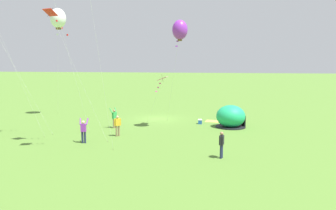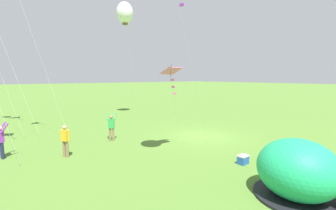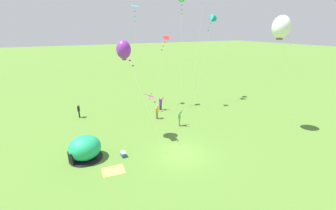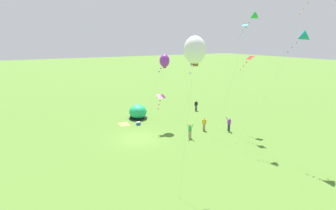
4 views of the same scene
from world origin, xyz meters
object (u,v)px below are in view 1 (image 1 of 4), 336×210
(popup_tent, at_px, (231,117))
(kite_pink, at_px, (161,80))
(cooler_box, at_px, (200,122))
(kite_white, at_px, (58,18))
(person_arms_raised, at_px, (114,117))
(kite_red, at_px, (54,18))
(kite_purple, at_px, (180,30))
(person_far_back, at_px, (222,143))
(person_center_field, at_px, (118,125))
(person_flying_kite, at_px, (84,130))

(popup_tent, height_order, kite_pink, kite_pink)
(cooler_box, xyz_separation_m, kite_white, (15.71, -1.91, 10.59))
(person_arms_raised, distance_m, kite_pink, 5.61)
(person_arms_raised, relative_size, kite_red, 0.19)
(kite_white, distance_m, kite_purple, 15.15)
(cooler_box, xyz_separation_m, person_far_back, (-2.19, 11.46, 0.74))
(cooler_box, bearing_deg, kite_purple, 64.00)
(person_center_field, bearing_deg, kite_white, -42.20)
(person_arms_raised, bearing_deg, person_flying_kite, 85.88)
(person_far_back, bearing_deg, person_flying_kite, -12.03)
(popup_tent, distance_m, kite_purple, 9.33)
(kite_purple, bearing_deg, person_center_field, 34.89)
(popup_tent, bearing_deg, person_arms_raised, 11.58)
(person_far_back, bearing_deg, popup_tent, -94.26)
(person_flying_kite, height_order, person_center_field, person_flying_kite)
(person_far_back, distance_m, kite_red, 14.27)
(person_far_back, bearing_deg, person_arms_raised, -39.14)
(popup_tent, distance_m, person_center_field, 10.72)
(person_arms_raised, distance_m, kite_red, 10.87)
(popup_tent, xyz_separation_m, kite_purple, (4.57, 2.09, 7.86))
(person_arms_raised, height_order, kite_pink, kite_pink)
(popup_tent, relative_size, person_far_back, 1.63)
(kite_red, bearing_deg, person_arms_raised, -104.29)
(popup_tent, height_order, person_arms_raised, popup_tent)
(person_center_field, relative_size, kite_red, 0.18)
(person_center_field, height_order, kite_red, kite_red)
(kite_pink, bearing_deg, kite_white, -16.25)
(kite_red, xyz_separation_m, kite_purple, (-7.87, -7.11, -0.24))
(popup_tent, bearing_deg, person_flying_kite, 35.95)
(kite_pink, xyz_separation_m, kite_purple, (-1.96, 1.69, 4.49))
(person_far_back, xyz_separation_m, person_center_field, (8.52, -4.86, 0.00))
(popup_tent, height_order, person_flying_kite, popup_tent)
(cooler_box, xyz_separation_m, kite_red, (9.49, 10.42, 8.88))
(person_flying_kite, xyz_separation_m, kite_pink, (-4.54, -7.63, 3.37))
(person_far_back, height_order, person_center_field, same)
(person_flying_kite, distance_m, person_center_field, 3.21)
(popup_tent, height_order, cooler_box, popup_tent)
(kite_pink, bearing_deg, popup_tent, -176.49)
(person_arms_raised, height_order, person_flying_kite, same)
(cooler_box, height_order, kite_purple, kite_purple)
(kite_pink, bearing_deg, person_center_field, 61.09)
(kite_red, bearing_deg, kite_purple, -137.90)
(person_center_field, distance_m, kite_pink, 6.62)
(popup_tent, distance_m, person_flying_kite, 13.68)
(cooler_box, height_order, person_center_field, person_center_field)
(kite_purple, bearing_deg, person_far_back, 115.06)
(person_far_back, bearing_deg, kite_red, -5.06)
(cooler_box, distance_m, person_arms_raised, 8.46)
(popup_tent, distance_m, person_arms_raised, 10.87)
(kite_pink, bearing_deg, person_far_back, 120.42)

